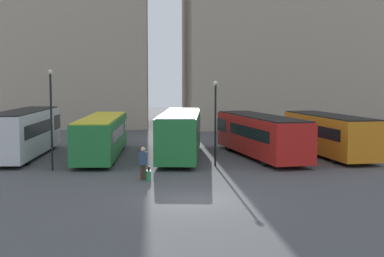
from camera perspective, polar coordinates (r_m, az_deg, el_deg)
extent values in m
plane|color=#4C4C4F|center=(23.43, 0.13, -7.72)|extent=(160.00, 160.00, 0.00)
cube|color=silver|center=(37.99, -17.42, -0.40)|extent=(2.85, 11.28, 2.84)
cube|color=black|center=(42.40, -15.81, 0.68)|extent=(2.56, 2.15, 1.08)
cube|color=black|center=(36.99, -17.84, 0.00)|extent=(2.74, 7.25, 0.85)
cube|color=black|center=(37.88, -17.48, 1.80)|extent=(2.65, 11.05, 0.08)
cylinder|color=black|center=(41.46, -16.12, -1.59)|extent=(2.38, 1.05, 0.96)
cylinder|color=black|center=(34.82, -18.86, -2.93)|extent=(2.38, 1.05, 0.96)
cube|color=#237A38|center=(36.76, -9.57, -0.76)|extent=(2.80, 11.98, 2.42)
cube|color=black|center=(41.56, -8.74, 0.35)|extent=(2.52, 2.26, 0.92)
cube|color=black|center=(35.67, -9.79, -0.46)|extent=(2.69, 7.69, 0.73)
cube|color=yellow|center=(36.65, -9.60, 1.18)|extent=(2.60, 11.73, 0.08)
cylinder|color=black|center=(40.51, -8.90, -1.64)|extent=(2.34, 0.98, 0.91)
cylinder|color=black|center=(33.25, -10.34, -3.15)|extent=(2.34, 0.98, 0.91)
cube|color=#237A38|center=(35.94, -1.26, -0.54)|extent=(3.67, 11.58, 2.71)
cube|color=black|center=(40.56, -0.89, 0.59)|extent=(2.71, 2.35, 1.03)
cube|color=black|center=(34.89, -1.36, -0.16)|extent=(3.26, 7.51, 0.81)
cube|color=white|center=(35.83, -1.27, 1.68)|extent=(3.45, 11.34, 0.08)
cylinder|color=black|center=(39.57, -0.97, -1.65)|extent=(2.45, 1.28, 1.03)
cylinder|color=black|center=(32.58, -1.60, -3.13)|extent=(2.45, 1.28, 1.03)
cube|color=red|center=(36.47, 7.28, -0.68)|extent=(4.45, 11.88, 2.48)
cube|color=black|center=(40.89, 4.87, 0.41)|extent=(2.89, 2.53, 0.94)
cube|color=black|center=(35.47, 7.90, -0.35)|extent=(3.78, 7.76, 0.74)
cube|color=black|center=(36.36, 7.30, 1.32)|extent=(4.21, 11.61, 0.08)
cylinder|color=black|center=(39.93, 5.39, -1.60)|extent=(2.57, 1.43, 1.04)
cylinder|color=black|center=(33.28, 9.51, -3.02)|extent=(2.57, 1.43, 1.04)
cube|color=orange|center=(38.01, 14.40, -0.58)|extent=(3.73, 10.65, 2.51)
cube|color=black|center=(41.87, 11.91, 0.42)|extent=(2.79, 2.20, 0.95)
cube|color=black|center=(37.14, 15.03, -0.24)|extent=(3.33, 6.92, 0.75)
cube|color=black|center=(37.91, 14.45, 1.36)|extent=(3.51, 10.41, 0.08)
cylinder|color=black|center=(41.05, 12.44, -1.59)|extent=(2.53, 1.22, 0.94)
cylinder|color=black|center=(35.26, 16.61, -2.78)|extent=(2.53, 1.22, 0.94)
cylinder|color=#4C3828|center=(28.30, -5.40, -4.67)|extent=(0.17, 0.17, 0.79)
cylinder|color=#4C3828|center=(28.31, -5.05, -4.66)|extent=(0.17, 0.17, 0.79)
cylinder|color=#334766|center=(28.18, -5.24, -3.18)|extent=(0.48, 0.48, 0.69)
sphere|color=beige|center=(28.12, -5.24, -2.22)|extent=(0.26, 0.26, 0.26)
cube|color=#28844C|center=(27.90, -4.65, -5.05)|extent=(0.24, 0.37, 0.56)
cube|color=black|center=(27.71, -4.64, -4.27)|extent=(0.12, 0.03, 0.25)
cylinder|color=black|center=(31.67, -14.77, 0.62)|extent=(0.12, 0.12, 5.60)
sphere|color=beige|center=(31.58, -14.89, 5.84)|extent=(0.28, 0.28, 0.28)
cylinder|color=black|center=(32.40, 2.51, 0.32)|extent=(0.12, 0.12, 4.96)
sphere|color=beige|center=(32.28, 2.53, 4.85)|extent=(0.28, 0.28, 0.28)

